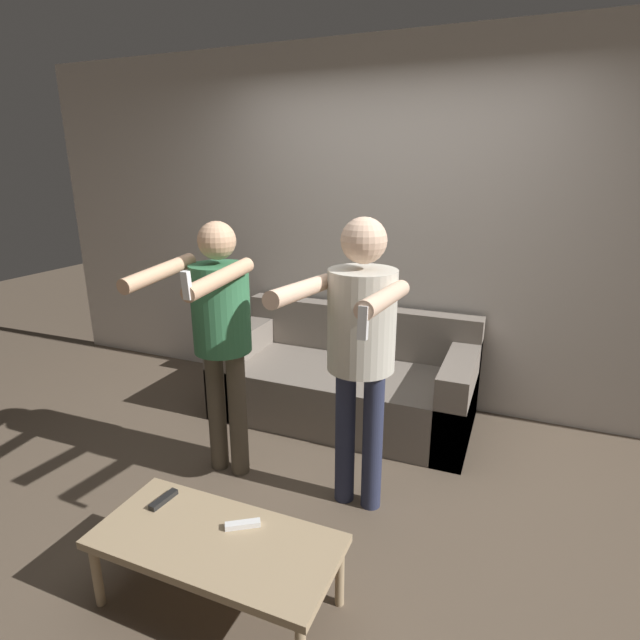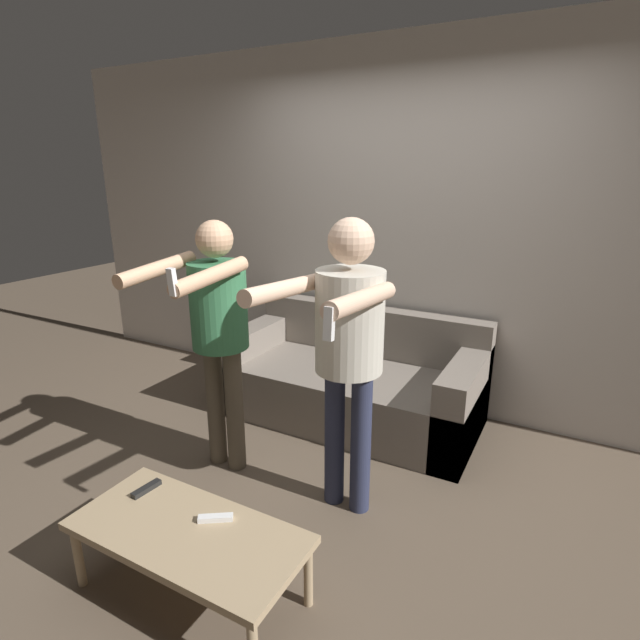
# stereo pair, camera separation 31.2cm
# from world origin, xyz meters

# --- Properties ---
(ground_plane) EXTENTS (14.00, 14.00, 0.00)m
(ground_plane) POSITION_xyz_m (0.00, 0.00, 0.00)
(ground_plane) COLOR brown
(wall_back) EXTENTS (6.40, 0.06, 2.70)m
(wall_back) POSITION_xyz_m (0.00, 1.56, 1.35)
(wall_back) COLOR beige
(wall_back) RESTS_ON ground_plane
(couch) EXTENTS (1.86, 0.88, 0.78)m
(couch) POSITION_xyz_m (-0.20, 1.09, 0.27)
(couch) COLOR slate
(couch) RESTS_ON ground_plane
(person_standing_left) EXTENTS (0.45, 0.71, 1.54)m
(person_standing_left) POSITION_xyz_m (-0.62, 0.11, 0.97)
(person_standing_left) COLOR brown
(person_standing_left) RESTS_ON ground_plane
(person_standing_right) EXTENTS (0.47, 0.79, 1.59)m
(person_standing_right) POSITION_xyz_m (0.22, 0.11, 1.01)
(person_standing_right) COLOR #282D47
(person_standing_right) RESTS_ON ground_plane
(coffee_table) EXTENTS (1.04, 0.48, 0.35)m
(coffee_table) POSITION_xyz_m (-0.11, -0.75, 0.31)
(coffee_table) COLOR tan
(coffee_table) RESTS_ON ground_plane
(remote_near) EXTENTS (0.14, 0.11, 0.02)m
(remote_near) POSITION_xyz_m (-0.04, -0.65, 0.36)
(remote_near) COLOR white
(remote_near) RESTS_ON coffee_table
(remote_far) EXTENTS (0.05, 0.15, 0.02)m
(remote_far) POSITION_xyz_m (-0.46, -0.65, 0.36)
(remote_far) COLOR black
(remote_far) RESTS_ON coffee_table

